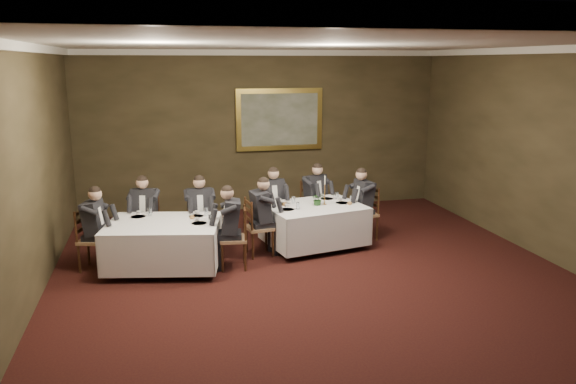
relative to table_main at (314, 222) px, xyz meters
name	(u,v)px	position (x,y,z in m)	size (l,w,h in m)	color
ground	(328,294)	(-0.38, -2.10, -0.45)	(10.00, 10.00, 0.00)	black
ceiling	(333,42)	(-0.38, -2.10, 3.05)	(8.00, 10.00, 0.10)	silver
back_wall	(262,131)	(-0.38, 2.90, 1.30)	(8.00, 0.10, 3.50)	#2F2917
left_wall	(13,189)	(-4.38, -2.10, 1.30)	(0.10, 10.00, 3.50)	#2F2917
crown_molding	(333,47)	(-0.38, -2.10, 2.99)	(8.00, 10.00, 0.12)	white
table_main	(314,222)	(0.00, 0.00, 0.00)	(1.90, 1.59, 0.67)	#311F0D
table_second	(164,242)	(-2.63, -0.50, 0.00)	(2.00, 1.67, 0.67)	#311F0D
chair_main_backleft	(272,222)	(-0.61, 0.75, -0.17)	(0.51, 0.49, 1.00)	#906C49
diner_main_backleft	(272,211)	(-0.61, 0.74, 0.06)	(0.48, 0.55, 1.35)	black
chair_main_backright	(314,217)	(0.26, 0.93, -0.17)	(0.57, 0.56, 1.00)	#906C49
diner_main_backright	(314,206)	(0.27, 0.92, 0.06)	(0.56, 0.60, 1.35)	black
chair_main_endleft	(259,239)	(-1.04, -0.21, -0.17)	(0.47, 0.49, 1.00)	#906C49
diner_main_endleft	(259,226)	(-1.03, -0.21, 0.06)	(0.53, 0.46, 1.35)	black
chair_main_endright	(364,224)	(1.04, 0.21, -0.17)	(0.48, 0.50, 1.00)	#906C49
diner_main_endright	(364,213)	(1.03, 0.21, 0.06)	(0.53, 0.46, 1.35)	black
chair_sec_backleft	(147,235)	(-2.92, 0.48, -0.17)	(0.53, 0.51, 1.00)	#906C49
diner_sec_backleft	(146,222)	(-2.92, 0.47, 0.06)	(0.50, 0.56, 1.35)	black
chair_sec_backright	(201,234)	(-1.99, 0.30, -0.17)	(0.44, 0.42, 1.00)	#906C49
diner_sec_backright	(200,222)	(-1.99, 0.28, 0.06)	(0.42, 0.48, 1.35)	black
chair_sec_endright	(234,251)	(-1.54, -0.72, -0.17)	(0.47, 0.48, 1.00)	#906C49
diner_sec_endright	(233,237)	(-1.55, -0.72, 0.06)	(0.52, 0.45, 1.35)	black
chair_sec_endleft	(94,252)	(-3.73, -0.28, -0.17)	(0.52, 0.54, 1.00)	#906C49
diner_sec_endleft	(94,238)	(-3.72, -0.28, 0.06)	(0.57, 0.51, 1.35)	black
centerpiece	(318,198)	(0.07, 0.01, 0.44)	(0.22, 0.19, 0.25)	#2D5926
candlestick	(325,194)	(0.20, 0.02, 0.51)	(0.08, 0.08, 0.54)	#C98B3D
place_setting_table_main	(285,201)	(-0.46, 0.28, 0.35)	(0.33, 0.31, 0.14)	white
place_setting_table_second	(141,214)	(-2.97, -0.02, 0.35)	(0.33, 0.31, 0.14)	white
painting	(279,119)	(0.00, 2.84, 1.56)	(1.93, 0.09, 1.36)	gold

